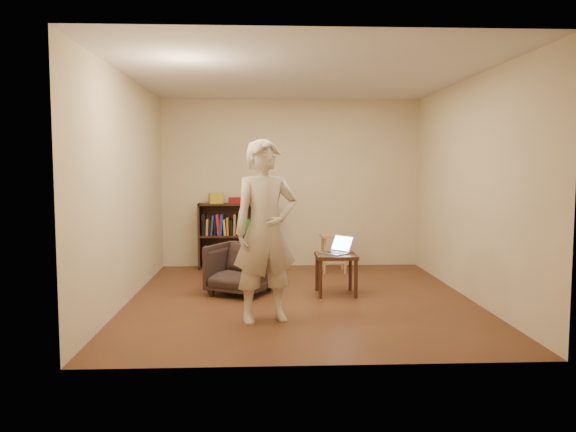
{
  "coord_description": "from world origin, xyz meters",
  "views": [
    {
      "loc": [
        -0.44,
        -6.52,
        1.55
      ],
      "look_at": [
        -0.13,
        0.35,
        0.95
      ],
      "focal_mm": 35.0,
      "sensor_mm": 36.0,
      "label": 1
    }
  ],
  "objects_px": {
    "stool": "(334,242)",
    "armchair": "(240,269)",
    "side_table": "(336,261)",
    "person": "(266,231)",
    "laptop": "(337,249)",
    "bookshelf": "(238,239)"
  },
  "relations": [
    {
      "from": "bookshelf",
      "to": "stool",
      "type": "xyz_separation_m",
      "value": [
        1.44,
        -0.41,
        0.01
      ]
    },
    {
      "from": "armchair",
      "to": "person",
      "type": "bearing_deg",
      "value": -48.71
    },
    {
      "from": "laptop",
      "to": "side_table",
      "type": "bearing_deg",
      "value": -62.38
    },
    {
      "from": "laptop",
      "to": "person",
      "type": "xyz_separation_m",
      "value": [
        -0.89,
        -1.2,
        0.36
      ]
    },
    {
      "from": "stool",
      "to": "armchair",
      "type": "xyz_separation_m",
      "value": [
        -1.33,
        -1.4,
        -0.14
      ]
    },
    {
      "from": "armchair",
      "to": "side_table",
      "type": "bearing_deg",
      "value": 23.26
    },
    {
      "from": "side_table",
      "to": "laptop",
      "type": "distance_m",
      "value": 0.15
    },
    {
      "from": "stool",
      "to": "armchair",
      "type": "bearing_deg",
      "value": -133.53
    },
    {
      "from": "armchair",
      "to": "side_table",
      "type": "xyz_separation_m",
      "value": [
        1.17,
        -0.08,
        0.1
      ]
    },
    {
      "from": "stool",
      "to": "person",
      "type": "relative_size",
      "value": 0.31
    },
    {
      "from": "side_table",
      "to": "stool",
      "type": "bearing_deg",
      "value": 83.7
    },
    {
      "from": "stool",
      "to": "side_table",
      "type": "relative_size",
      "value": 1.12
    },
    {
      "from": "side_table",
      "to": "laptop",
      "type": "xyz_separation_m",
      "value": [
        0.02,
        0.06,
        0.14
      ]
    },
    {
      "from": "laptop",
      "to": "person",
      "type": "relative_size",
      "value": 0.24
    },
    {
      "from": "bookshelf",
      "to": "laptop",
      "type": "height_order",
      "value": "bookshelf"
    },
    {
      "from": "side_table",
      "to": "laptop",
      "type": "relative_size",
      "value": 1.13
    },
    {
      "from": "side_table",
      "to": "person",
      "type": "xyz_separation_m",
      "value": [
        -0.86,
        -1.14,
        0.5
      ]
    },
    {
      "from": "stool",
      "to": "person",
      "type": "height_order",
      "value": "person"
    },
    {
      "from": "bookshelf",
      "to": "laptop",
      "type": "xyz_separation_m",
      "value": [
        1.3,
        -1.83,
        0.11
      ]
    },
    {
      "from": "stool",
      "to": "armchair",
      "type": "distance_m",
      "value": 1.94
    },
    {
      "from": "stool",
      "to": "laptop",
      "type": "bearing_deg",
      "value": -95.64
    },
    {
      "from": "side_table",
      "to": "person",
      "type": "relative_size",
      "value": 0.27
    }
  ]
}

